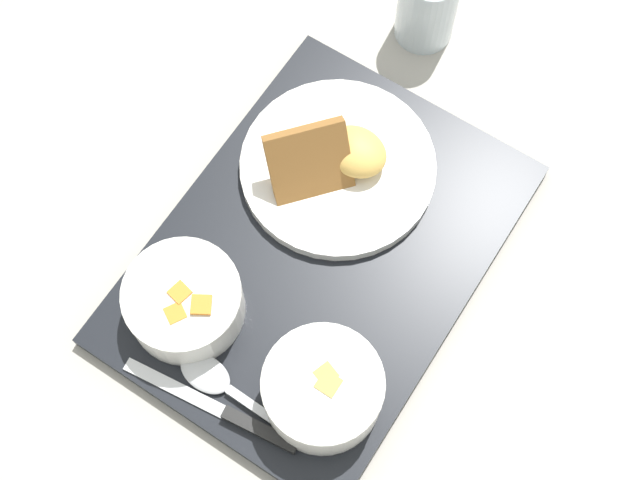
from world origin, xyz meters
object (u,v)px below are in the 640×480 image
object	(u,v)px
bowl_salad	(184,301)
bowl_soup	(323,389)
plate_main	(337,164)
knife	(238,419)
spoon	(223,386)
glass_water	(427,7)

from	to	relation	value
bowl_salad	bowl_soup	bearing A→B (deg)	-86.80
plate_main	knife	xyz separation A→B (m)	(-0.28, -0.08, -0.01)
plate_main	bowl_soup	bearing A→B (deg)	-147.62
plate_main	knife	size ratio (longest dim) A/B	1.12
bowl_salad	knife	distance (m)	0.13
plate_main	spoon	size ratio (longest dim) A/B	1.32
bowl_salad	glass_water	bearing A→B (deg)	-0.09
glass_water	bowl_salad	bearing A→B (deg)	179.91
bowl_salad	bowl_soup	xyz separation A→B (m)	(0.01, -0.16, 0.00)
bowl_salad	glass_water	distance (m)	0.44
bowl_salad	plate_main	bearing A→B (deg)	-7.96
bowl_soup	glass_water	bearing A→B (deg)	20.92
bowl_salad	bowl_soup	world-z (taller)	bowl_soup
bowl_soup	knife	bearing A→B (deg)	141.88
bowl_soup	glass_water	distance (m)	0.46
bowl_soup	knife	world-z (taller)	bowl_soup
spoon	bowl_soup	bearing A→B (deg)	-151.27
bowl_salad	plate_main	world-z (taller)	plate_main
bowl_soup	spoon	xyz separation A→B (m)	(-0.05, 0.09, -0.03)
spoon	glass_water	distance (m)	0.49
bowl_soup	plate_main	world-z (taller)	plate_main
bowl_soup	plate_main	distance (m)	0.25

